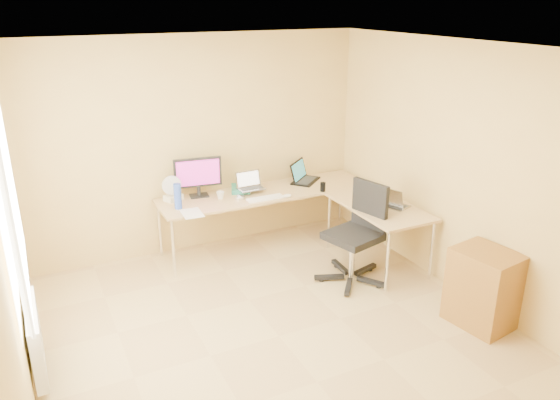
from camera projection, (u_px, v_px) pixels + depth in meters
name	position (u px, v px, depth m)	size (l,w,h in m)	color
floor	(279.00, 336.00, 5.09)	(4.50, 4.50, 0.00)	tan
ceiling	(279.00, 49.00, 4.17)	(4.50, 4.50, 0.00)	white
wall_back	(197.00, 146.00, 6.52)	(4.50, 4.50, 0.00)	tan
wall_front	(474.00, 352.00, 2.74)	(4.50, 4.50, 0.00)	tan
wall_left	(6.00, 255.00, 3.77)	(4.50, 4.50, 0.00)	tan
wall_right	(466.00, 174.00, 5.49)	(4.50, 4.50, 0.00)	tan
desk_main	(266.00, 219.00, 6.81)	(2.65, 0.70, 0.73)	tan
desk_return	(377.00, 234.00, 6.37)	(0.70, 1.30, 0.73)	tan
monitor	(198.00, 177.00, 6.44)	(0.56, 0.18, 0.48)	black
book_stack	(241.00, 189.00, 6.70)	(0.22, 0.30, 0.05)	#278067
laptop_center	(251.00, 181.00, 6.59)	(0.32, 0.24, 0.21)	#A4A5B8
laptop_black	(306.00, 172.00, 7.00)	(0.42, 0.31, 0.27)	black
keyboard	(265.00, 198.00, 6.43)	(0.44, 0.12, 0.02)	white
mouse	(287.00, 196.00, 6.48)	(0.11, 0.07, 0.04)	white
mug	(220.00, 195.00, 6.43)	(0.09, 0.09, 0.09)	silver
cd_stack	(240.00, 198.00, 6.44)	(0.12, 0.12, 0.03)	silver
water_bottle	(178.00, 196.00, 6.10)	(0.08, 0.08, 0.29)	#2E4FB9
papers	(192.00, 213.00, 6.01)	(0.21, 0.31, 0.01)	white
white_box	(173.00, 197.00, 6.39)	(0.20, 0.14, 0.07)	white
desk_fan	(171.00, 189.00, 6.34)	(0.22, 0.22, 0.28)	white
black_cup	(323.00, 187.00, 6.67)	(0.07, 0.07, 0.11)	black
laptop_return	(398.00, 199.00, 6.16)	(0.23, 0.29, 0.19)	#A7A7A7
office_chair	(353.00, 239.00, 5.93)	(0.67, 0.67, 1.11)	black
cabinet	(483.00, 290.00, 5.18)	(0.46, 0.57, 0.80)	brown
radiator	(35.00, 338.00, 4.46)	(0.09, 0.80, 0.55)	white
window	(7.00, 202.00, 4.03)	(0.10, 1.80, 1.40)	white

